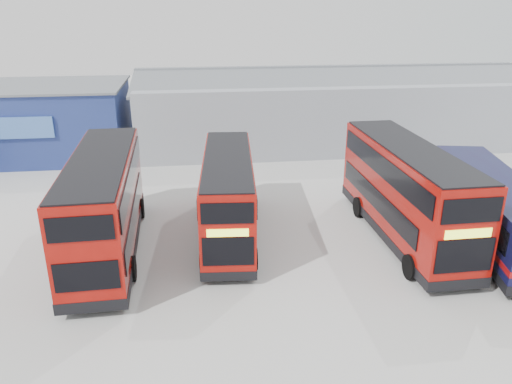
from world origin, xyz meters
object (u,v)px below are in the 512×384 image
at_px(double_decker_right, 406,194).
at_px(single_decker_blue, 491,210).
at_px(office_block, 40,120).
at_px(double_decker_centre, 228,198).
at_px(double_decker_left, 105,206).
at_px(maintenance_shed, 329,107).

relative_size(double_decker_right, single_decker_blue, 0.94).
height_order(office_block, double_decker_centre, office_block).
relative_size(office_block, double_decker_left, 1.15).
xyz_separation_m(office_block, maintenance_shed, (22.00, 2.01, 0.02)).
bearing_deg(single_decker_blue, office_block, -23.37).
relative_size(maintenance_shed, single_decker_blue, 2.65).
height_order(double_decker_centre, single_decker_blue, double_decker_centre).
bearing_deg(double_decker_right, double_decker_centre, 170.76).
distance_m(maintenance_shed, single_decker_blue, 19.49).
distance_m(office_block, double_decker_right, 26.54).
xyz_separation_m(maintenance_shed, single_decker_blue, (2.74, -19.27, -1.09)).
height_order(office_block, single_decker_blue, office_block).
bearing_deg(maintenance_shed, single_decker_blue, -81.91).
bearing_deg(double_decker_centre, office_block, 133.46).
distance_m(double_decker_centre, single_decker_blue, 12.38).
distance_m(office_block, double_decker_centre, 19.83).
xyz_separation_m(double_decker_left, double_decker_centre, (5.51, 0.99, -0.25)).
height_order(office_block, double_decker_right, office_block).
height_order(maintenance_shed, double_decker_left, maintenance_shed).
bearing_deg(maintenance_shed, office_block, -174.79).
bearing_deg(double_decker_right, single_decker_blue, -10.78).
relative_size(office_block, single_decker_blue, 1.07).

